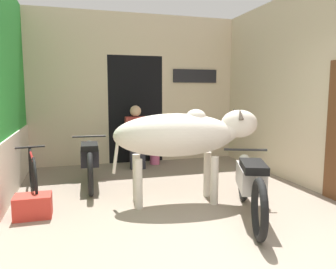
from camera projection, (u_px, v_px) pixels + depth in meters
The scene contains 10 objects.
ground_plane at pixel (229, 258), 3.05m from camera, with size 30.00×30.00×0.00m, color gray.
wall_back_with_doorway at pixel (134, 98), 7.39m from camera, with size 4.49×0.93×3.20m.
wall_right_with_door at pixel (297, 90), 5.57m from camera, with size 0.22×4.46×3.20m.
cow at pixel (183, 135), 4.52m from camera, with size 2.08×0.82×1.33m.
motorcycle_near at pixel (250, 182), 4.01m from camera, with size 0.86×1.83×0.77m.
motorcycle_far at pixel (90, 159), 5.42m from camera, with size 0.58×1.88×0.77m.
bicycle at pixel (33, 174), 4.79m from camera, with size 0.44×1.66×0.70m.
shopkeeper_seated at pixel (136, 135), 6.64m from camera, with size 0.42×0.34×1.27m.
plastic_stool at pixel (155, 153), 7.03m from camera, with size 0.29×0.29×0.44m.
crate at pixel (33, 206), 4.05m from camera, with size 0.44×0.32×0.28m.
Camera 1 is at (-1.35, -2.61, 1.54)m, focal length 35.00 mm.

